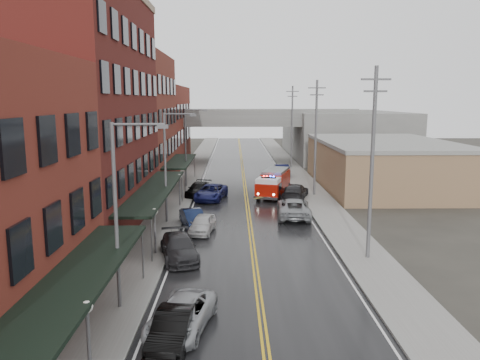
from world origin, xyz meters
name	(u,v)px	position (x,y,z in m)	size (l,w,h in m)	color
road	(247,206)	(0.00, 30.00, 0.01)	(11.00, 160.00, 0.02)	black
sidewalk_left	(170,206)	(-7.30, 30.00, 0.07)	(3.00, 160.00, 0.15)	slate
sidewalk_right	(324,206)	(7.30, 30.00, 0.07)	(3.00, 160.00, 0.15)	slate
curb_left	(188,206)	(-5.65, 30.00, 0.07)	(0.30, 160.00, 0.15)	gray
curb_right	(307,206)	(5.65, 30.00, 0.07)	(0.30, 160.00, 0.15)	gray
brick_building_b	(77,113)	(-13.30, 23.00, 9.00)	(9.00, 20.00, 18.00)	#511A15
brick_building_c	(128,122)	(-13.30, 40.50, 7.50)	(9.00, 15.00, 15.00)	maroon
brick_building_far	(155,127)	(-13.30, 58.00, 6.00)	(9.00, 20.00, 12.00)	maroon
tan_building	(383,166)	(16.00, 40.00, 2.50)	(14.00, 22.00, 5.00)	#946A4F
right_far_block	(342,134)	(18.00, 70.00, 4.00)	(18.00, 30.00, 8.00)	slate
awning_0	(74,283)	(-7.49, 4.00, 2.99)	(2.60, 16.00, 3.09)	black
awning_1	(155,190)	(-7.49, 23.00, 2.99)	(2.60, 18.00, 3.09)	black
awning_2	(180,161)	(-7.49, 40.50, 2.99)	(2.60, 13.00, 3.09)	black
globe_lamp_0	(88,323)	(-6.40, 2.00, 2.31)	(0.44, 0.44, 3.12)	#59595B
globe_lamp_1	(155,221)	(-6.40, 16.00, 2.31)	(0.44, 0.44, 3.12)	#59595B
globe_lamp_2	(179,183)	(-6.40, 30.00, 2.31)	(0.44, 0.44, 3.12)	#59595B
street_lamp_0	(121,205)	(-6.55, 8.00, 5.19)	(2.64, 0.22, 9.00)	#59595B
street_lamp_1	(168,161)	(-6.55, 24.00, 5.19)	(2.64, 0.22, 9.00)	#59595B
street_lamp_2	(188,143)	(-6.55, 40.00, 5.19)	(2.64, 0.22, 9.00)	#59595B
utility_pole_0	(372,161)	(7.20, 15.00, 6.31)	(1.80, 0.24, 12.00)	#59595B
utility_pole_1	(316,136)	(7.20, 35.00, 6.31)	(1.80, 0.24, 12.00)	#59595B
utility_pole_2	(292,126)	(7.20, 55.00, 6.31)	(1.80, 0.24, 12.00)	#59595B
overpass	(242,125)	(0.00, 62.00, 5.99)	(40.00, 10.00, 7.50)	slate
fire_truck	(273,182)	(2.89, 35.01, 1.44)	(4.48, 7.65, 2.66)	#931006
parked_car_left_1	(173,328)	(-3.81, 4.70, 0.69)	(1.47, 4.22, 1.39)	black
parked_car_left_2	(181,315)	(-3.60, 5.91, 0.69)	(2.27, 4.93, 1.37)	#989B9F
parked_car_left_3	(179,248)	(-4.76, 15.24, 0.75)	(2.10, 5.16, 1.50)	#262628
parked_car_left_4	(202,224)	(-3.68, 21.20, 0.69)	(1.64, 4.07, 1.39)	beige
parked_car_left_5	(193,218)	(-4.53, 22.80, 0.70)	(1.49, 4.26, 1.40)	#0E1733
parked_car_left_6	(211,192)	(-3.60, 33.20, 0.77)	(2.55, 5.54, 1.54)	#15184E
parked_car_left_7	(199,189)	(-5.00, 35.09, 0.70)	(1.97, 4.86, 1.41)	black
parked_car_right_0	(294,208)	(3.87, 25.93, 0.82)	(2.74, 5.94, 1.65)	gray
parked_car_right_1	(295,191)	(5.00, 33.39, 0.77)	(2.17, 5.34, 1.55)	black
parked_car_right_2	(272,172)	(3.60, 46.20, 0.76)	(1.80, 4.47, 1.52)	silver
parked_car_right_3	(281,170)	(5.00, 47.80, 0.82)	(1.74, 5.00, 1.65)	black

